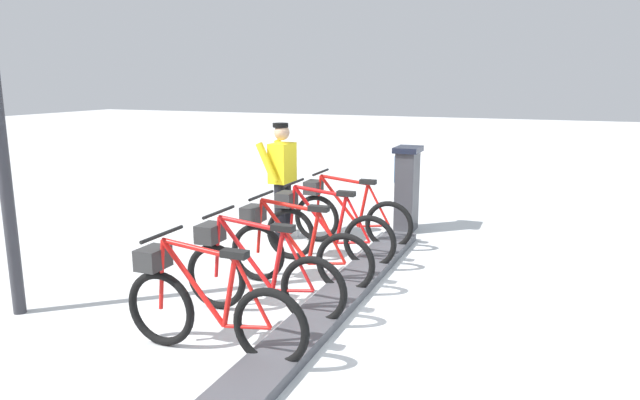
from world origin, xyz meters
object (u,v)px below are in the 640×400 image
payment_kiosk (407,187)px  bike_docked_0 (347,215)px  bike_docked_1 (323,230)px  bike_docked_4 (205,306)px  bike_docked_2 (294,249)px  bike_docked_3 (256,273)px  worker_near_rack (282,176)px

payment_kiosk → bike_docked_0: payment_kiosk is taller
bike_docked_1 → bike_docked_4: same height
bike_docked_0 → bike_docked_1: bearing=90.0°
bike_docked_2 → bike_docked_0: bearing=-90.0°
bike_docked_0 → payment_kiosk: bearing=-117.9°
bike_docked_2 → bike_docked_3: size_ratio=1.00×
bike_docked_2 → bike_docked_4: same height
bike_docked_3 → worker_near_rack: 2.84m
worker_near_rack → bike_docked_1: bearing=138.6°
bike_docked_3 → bike_docked_4: (0.00, 0.88, 0.00)m
bike_docked_3 → bike_docked_2: bearing=-90.0°
bike_docked_1 → payment_kiosk: bearing=-106.3°
bike_docked_1 → worker_near_rack: (0.98, -0.87, 0.48)m
payment_kiosk → bike_docked_0: bearing=62.1°
bike_docked_1 → bike_docked_2: (0.00, 0.88, 0.00)m
bike_docked_2 → bike_docked_4: bearing=90.0°
bike_docked_4 → worker_near_rack: size_ratio=1.04×
bike_docked_2 → bike_docked_1: bearing=-90.0°
bike_docked_0 → bike_docked_1: same height
bike_docked_0 → bike_docked_2: (0.00, 1.75, 0.00)m
bike_docked_0 → worker_near_rack: 1.09m
bike_docked_1 → bike_docked_4: bearing=90.0°
payment_kiosk → worker_near_rack: 1.91m
payment_kiosk → bike_docked_1: 2.05m
payment_kiosk → bike_docked_3: size_ratio=0.74×
bike_docked_0 → bike_docked_2: 1.75m
bike_docked_0 → bike_docked_2: same height
bike_docked_0 → bike_docked_1: (0.00, 0.88, 0.00)m
bike_docked_2 → bike_docked_3: (0.00, 0.88, 0.00)m
bike_docked_1 → bike_docked_4: 2.63m
bike_docked_1 → bike_docked_0: bearing=-90.0°
bike_docked_2 → bike_docked_3: bearing=90.0°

